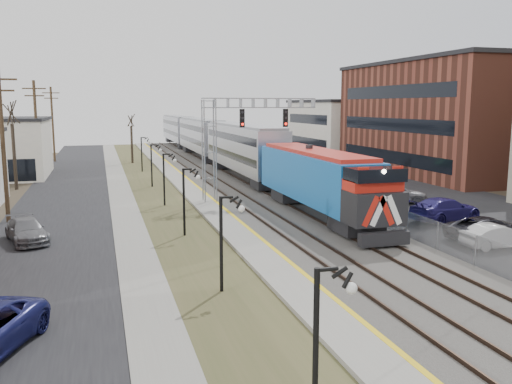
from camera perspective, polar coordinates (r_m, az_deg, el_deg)
name	(u,v)px	position (r m, az deg, el deg)	size (l,w,h in m)	color
ground	(416,370)	(17.16, 16.53, -17.52)	(160.00, 160.00, 0.00)	#473D2D
street_west	(66,196)	(48.49, -19.39, -0.37)	(7.00, 120.00, 0.04)	black
sidewalk	(120,193)	(48.42, -14.08, -0.11)	(2.00, 120.00, 0.08)	gray
grass_median	(155,192)	(48.61, -10.54, 0.03)	(4.00, 120.00, 0.06)	#404424
platform	(189,189)	(48.96, -7.05, 0.29)	(2.00, 120.00, 0.24)	gray
ballast_bed	(243,187)	(49.98, -1.38, 0.51)	(8.00, 120.00, 0.20)	#595651
parking_lot	(361,183)	(54.26, 10.97, 0.95)	(16.00, 120.00, 0.04)	black
platform_edge	(199,187)	(49.09, -6.04, 0.48)	(0.24, 120.00, 0.01)	gold
track_near	(222,186)	(49.49, -3.62, 0.62)	(1.58, 120.00, 0.15)	#2D2119
track_far	(259,185)	(50.35, 0.27, 0.78)	(1.58, 120.00, 0.15)	#2D2119
train	(213,142)	(70.53, -4.60, 5.31)	(3.00, 85.85, 5.33)	#1662B4
signal_gantry	(231,131)	(41.99, -2.66, 6.39)	(9.00, 1.07, 8.15)	gray
lampposts	(183,202)	(31.91, -7.67, -1.04)	(0.14, 62.14, 4.00)	black
utility_poles	(3,146)	(38.35, -25.08, 4.41)	(0.28, 80.28, 10.00)	#4C3823
fence	(286,178)	(51.10, 3.17, 1.48)	(0.04, 120.00, 1.60)	gray
buildings_east	(512,118)	(58.49, 25.33, 7.01)	(16.00, 76.00, 15.00)	#ACA48B
bare_trees	(53,160)	(52.11, -20.60, 3.17)	(12.30, 42.30, 5.95)	#382D23
car_lot_b	(497,237)	(31.71, 24.08, -4.33)	(1.36, 3.89, 1.28)	beige
car_lot_c	(489,230)	(33.09, 23.36, -3.68)	(2.26, 4.91, 1.36)	black
car_lot_d	(445,210)	(37.74, 19.27, -1.79)	(2.17, 5.33, 1.55)	navy
car_lot_e	(396,193)	(43.66, 14.53, -0.11)	(1.88, 4.66, 1.59)	slate
car_lot_f	(281,167)	(60.37, 2.62, 2.63)	(1.60, 4.59, 1.51)	#0D441D
car_street_b	(27,231)	(32.86, -23.01, -3.81)	(1.80, 4.44, 1.29)	slate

